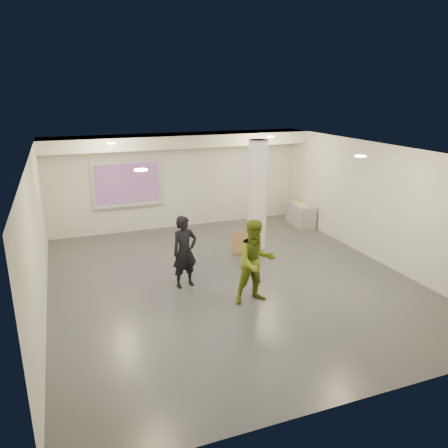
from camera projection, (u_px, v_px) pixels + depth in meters
name	position (u px, v px, depth m)	size (l,w,h in m)	color
floor	(230.00, 280.00, 10.20)	(8.00, 9.00, 0.01)	#36393E
ceiling	(231.00, 151.00, 9.31)	(8.00, 9.00, 0.01)	silver
wall_back	(178.00, 181.00, 13.77)	(8.00, 0.01, 3.00)	silver
wall_front	(356.00, 309.00, 5.73)	(8.00, 0.01, 3.00)	silver
wall_left	(37.00, 239.00, 8.40)	(0.01, 9.00, 3.00)	silver
wall_right	(376.00, 203.00, 11.11)	(0.01, 9.00, 3.00)	silver
soffit_band	(181.00, 140.00, 12.89)	(8.00, 1.10, 0.36)	silver
downlight_nw	(111.00, 143.00, 10.80)	(0.22, 0.22, 0.02)	#E8BF88
downlight_ne	(270.00, 137.00, 12.30)	(0.22, 0.22, 0.02)	#E8BF88
downlight_sw	(141.00, 170.00, 7.23)	(0.22, 0.22, 0.02)	#E8BF88
downlight_se	(360.00, 156.00, 8.72)	(0.22, 0.22, 0.02)	#E8BF88
column	(257.00, 195.00, 11.87)	(0.52, 0.52, 3.00)	white
projection_screen	(127.00, 184.00, 13.18)	(2.10, 0.13, 1.42)	silver
credenza	(300.00, 215.00, 14.20)	(0.51, 1.22, 0.71)	#929597
papers_stack	(301.00, 204.00, 14.06)	(0.28, 0.36, 0.02)	silver
postit_pad	(299.00, 203.00, 14.19)	(0.19, 0.26, 0.03)	yellow
cardboard_back	(242.00, 242.00, 11.77)	(0.59, 0.05, 0.64)	olive
cardboard_front	(248.00, 242.00, 11.99)	(0.44, 0.04, 0.48)	olive
woman	(185.00, 252.00, 9.65)	(0.60, 0.39, 1.63)	black
man	(256.00, 262.00, 8.92)	(0.86, 0.67, 1.77)	olive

